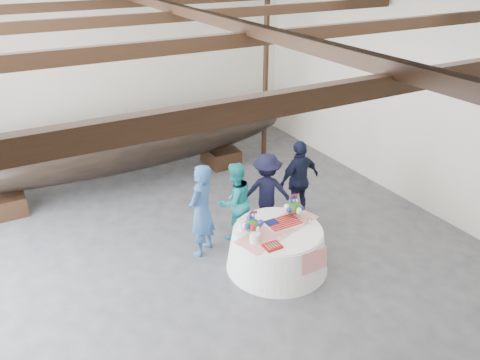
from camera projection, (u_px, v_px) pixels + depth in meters
floor at (220, 267)px, 8.66m from camera, size 10.00×12.00×0.01m
wall_back at (116, 76)px, 12.35m from camera, size 10.00×0.02×4.50m
wall_right at (430, 109)px, 9.83m from camera, size 0.02×12.00×4.50m
ceiling at (214, 10)px, 6.65m from camera, size 10.00×12.00×0.01m
pavilion_structure at (194, 38)px, 7.45m from camera, size 9.80×11.76×4.50m
longboat_display at (120, 145)px, 11.18m from camera, size 8.91×1.78×1.67m
banquet_table at (277, 248)px, 8.51m from camera, size 1.87×1.87×0.80m
tabletop_items at (273, 221)px, 8.31m from camera, size 1.81×1.05×0.40m
guest_woman_blue at (201, 210)px, 8.68m from camera, size 0.80×0.75×1.84m
guest_woman_teal at (235, 201)px, 9.23m from camera, size 0.88×0.74×1.62m
guest_man_left at (267, 191)px, 9.58m from camera, size 1.22×1.05×1.64m
guest_man_right at (299, 180)px, 9.90m from camera, size 1.08×0.54×1.77m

